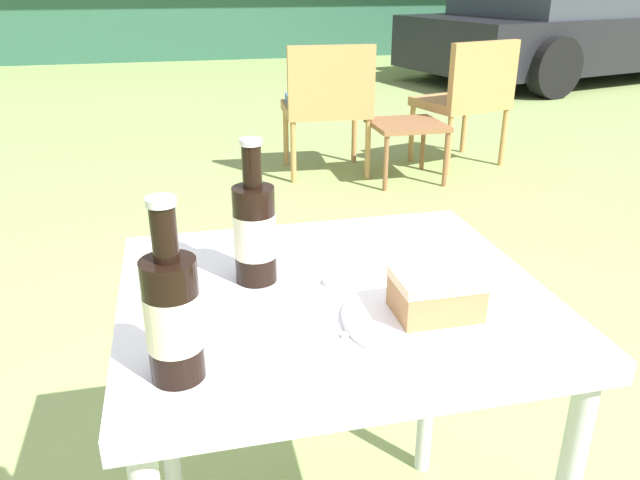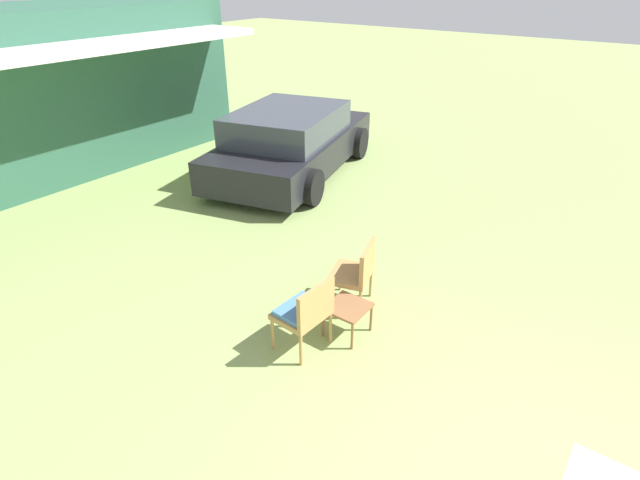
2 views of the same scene
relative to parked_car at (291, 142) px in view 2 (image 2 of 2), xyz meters
name	(u,v)px [view 2 (image 2 of 2)]	position (x,y,z in m)	size (l,w,h in m)	color
parked_car	(291,142)	(0.00, 0.00, 0.00)	(4.57, 2.87, 1.30)	black
wicker_chair_cushioned	(305,311)	(-3.98, -3.40, -0.14)	(0.56, 0.49, 0.84)	#B2844C
wicker_chair_plain	(357,271)	(-3.01, -3.42, -0.14)	(0.64, 0.59, 0.84)	#B2844C
garden_side_table	(348,309)	(-3.52, -3.63, -0.31)	(0.44, 0.43, 0.37)	brown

